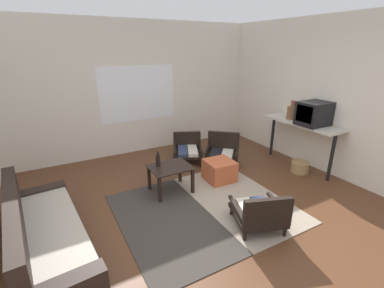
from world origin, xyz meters
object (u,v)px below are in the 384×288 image
(armchair_striped_foreground, at_px, (260,213))
(console_shelf, at_px, (301,127))
(wicker_basket, at_px, (300,167))
(coffee_table, at_px, (170,172))
(armchair_by_window, at_px, (187,148))
(clay_vase, at_px, (292,112))
(armchair_corner, at_px, (222,150))
(glass_bottle, at_px, (158,160))
(couch, at_px, (43,235))
(crt_television, at_px, (314,113))
(ottoman_orange, at_px, (219,171))

(armchair_striped_foreground, bearing_deg, console_shelf, 29.56)
(wicker_basket, bearing_deg, coffee_table, 167.92)
(console_shelf, xyz_separation_m, wicker_basket, (-0.17, -0.22, -0.68))
(armchair_by_window, bearing_deg, clay_vase, -31.07)
(armchair_corner, xyz_separation_m, console_shelf, (1.18, -0.82, 0.51))
(coffee_table, height_order, armchair_corner, armchair_corner)
(coffee_table, height_order, glass_bottle, glass_bottle)
(couch, xyz_separation_m, armchair_corner, (3.16, 1.06, 0.06))
(armchair_by_window, height_order, armchair_striped_foreground, armchair_striped_foreground)
(crt_television, xyz_separation_m, clay_vase, (0.00, 0.47, -0.07))
(couch, relative_size, wicker_basket, 6.75)
(armchair_corner, height_order, console_shelf, console_shelf)
(couch, distance_m, armchair_corner, 3.33)
(crt_television, bearing_deg, glass_bottle, 166.99)
(clay_vase, bearing_deg, couch, -173.50)
(armchair_striped_foreground, bearing_deg, armchair_corner, 67.91)
(crt_television, distance_m, glass_bottle, 2.81)
(coffee_table, distance_m, crt_television, 2.69)
(clay_vase, height_order, glass_bottle, clay_vase)
(couch, height_order, console_shelf, console_shelf)
(crt_television, bearing_deg, armchair_striped_foreground, -155.54)
(clay_vase, relative_size, wicker_basket, 1.12)
(console_shelf, bearing_deg, glass_bottle, 171.55)
(armchair_striped_foreground, height_order, crt_television, crt_television)
(armchair_by_window, height_order, crt_television, crt_television)
(clay_vase, height_order, wicker_basket, clay_vase)
(couch, relative_size, console_shelf, 1.43)
(couch, relative_size, coffee_table, 3.35)
(armchair_by_window, bearing_deg, glass_bottle, -138.13)
(wicker_basket, bearing_deg, couch, -179.69)
(armchair_by_window, distance_m, crt_television, 2.42)
(coffee_table, distance_m, wicker_basket, 2.44)
(armchair_by_window, xyz_separation_m, armchair_striped_foreground, (-0.25, -2.39, -0.02))
(wicker_basket, bearing_deg, crt_television, -1.12)
(armchair_striped_foreground, relative_size, clay_vase, 2.25)
(coffee_table, xyz_separation_m, armchair_striped_foreground, (0.58, -1.40, -0.11))
(coffee_table, relative_size, armchair_by_window, 0.78)
(armchair_striped_foreground, xyz_separation_m, glass_bottle, (-0.73, 1.51, 0.30))
(armchair_corner, bearing_deg, clay_vase, -25.68)
(armchair_corner, relative_size, glass_bottle, 3.40)
(couch, xyz_separation_m, coffee_table, (1.80, 0.53, 0.13))
(crt_television, height_order, wicker_basket, crt_television)
(couch, distance_m, clay_vase, 4.43)
(couch, height_order, armchair_striped_foreground, couch)
(armchair_by_window, xyz_separation_m, crt_television, (1.70, -1.50, 0.83))
(coffee_table, xyz_separation_m, armchair_by_window, (0.83, 0.99, -0.09))
(armchair_by_window, distance_m, armchair_striped_foreground, 2.41)
(coffee_table, bearing_deg, clay_vase, -0.81)
(armchair_striped_foreground, xyz_separation_m, console_shelf, (1.96, 1.11, 0.55))
(crt_television, bearing_deg, ottoman_orange, 164.52)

